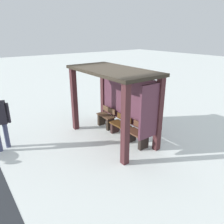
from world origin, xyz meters
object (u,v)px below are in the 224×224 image
(bus_shelter, at_px, (119,91))
(bench_left_inside, at_px, (106,119))
(bench_center_inside, at_px, (121,127))
(bench_right_inside, at_px, (138,136))

(bus_shelter, xyz_separation_m, bench_left_inside, (-0.99, 0.17, -1.37))
(bus_shelter, bearing_deg, bench_center_inside, 122.37)
(bench_right_inside, bearing_deg, bus_shelter, -167.90)
(bus_shelter, relative_size, bench_left_inside, 4.08)
(bench_left_inside, bearing_deg, bus_shelter, -9.53)
(bench_left_inside, bearing_deg, bench_center_inside, 0.04)
(bench_left_inside, xyz_separation_m, bench_right_inside, (1.78, 0.00, -0.02))
(bench_center_inside, bearing_deg, bench_right_inside, 0.00)
(bus_shelter, distance_m, bench_left_inside, 1.70)
(bench_right_inside, bearing_deg, bench_center_inside, -180.00)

